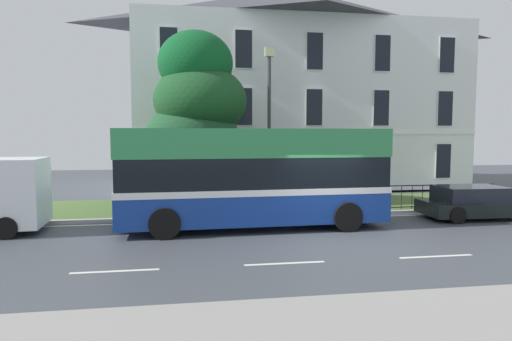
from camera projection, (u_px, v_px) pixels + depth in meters
The scene contains 8 objects.
ground_plane at pixel (329, 236), 13.67m from camera, with size 60.00×56.00×0.18m.
georgian_townhouse at pixel (294, 87), 26.75m from camera, with size 18.60×8.83×11.70m.
iron_verge_railing at pixel (353, 198), 17.43m from camera, with size 12.30×0.04×0.97m.
evergreen_tree at pixel (197, 129), 18.56m from camera, with size 4.73×4.73×7.29m.
single_decker_bus at pixel (253, 176), 14.73m from camera, with size 8.88×2.83×3.32m.
parked_hatchback_00 at pixel (474, 203), 16.44m from camera, with size 4.03×2.01×1.21m.
street_lamp_post at pixel (269, 117), 17.75m from camera, with size 0.36×0.24×6.47m.
litter_bin at pixel (320, 196), 17.67m from camera, with size 0.46×0.46×1.07m.
Camera 1 is at (-4.31, -12.08, 3.16)m, focal length 30.89 mm.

